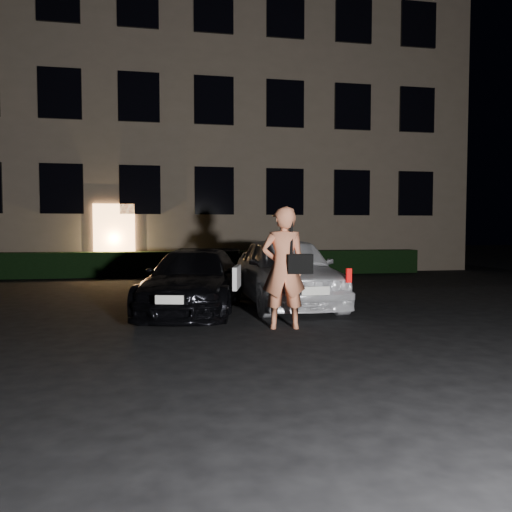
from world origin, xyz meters
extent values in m
plane|color=black|center=(0.00, 0.00, 0.00)|extent=(80.00, 80.00, 0.00)
cube|color=#726251|center=(0.00, 15.00, 6.00)|extent=(20.00, 8.00, 12.00)
cube|color=#FFAA60|center=(-3.50, 10.94, 1.25)|extent=(1.40, 0.10, 2.50)
cube|color=black|center=(-5.20, 10.94, 3.00)|extent=(1.40, 0.10, 1.70)
cube|color=black|center=(-2.60, 10.94, 3.00)|extent=(1.40, 0.10, 1.70)
cube|color=black|center=(0.00, 10.94, 3.00)|extent=(1.40, 0.10, 1.70)
cube|color=black|center=(2.60, 10.94, 3.00)|extent=(1.40, 0.10, 1.70)
cube|color=black|center=(5.20, 10.94, 3.00)|extent=(1.40, 0.10, 1.70)
cube|color=black|center=(7.80, 10.94, 3.00)|extent=(1.40, 0.10, 1.70)
cube|color=black|center=(-5.20, 10.94, 6.20)|extent=(1.40, 0.10, 1.70)
cube|color=black|center=(-2.60, 10.94, 6.20)|extent=(1.40, 0.10, 1.70)
cube|color=black|center=(0.00, 10.94, 6.20)|extent=(1.40, 0.10, 1.70)
cube|color=black|center=(2.60, 10.94, 6.20)|extent=(1.40, 0.10, 1.70)
cube|color=black|center=(5.20, 10.94, 6.20)|extent=(1.40, 0.10, 1.70)
cube|color=black|center=(7.80, 10.94, 6.20)|extent=(1.40, 0.10, 1.70)
cube|color=black|center=(-2.60, 10.94, 9.40)|extent=(1.40, 0.10, 1.70)
cube|color=black|center=(0.00, 10.94, 9.40)|extent=(1.40, 0.10, 1.70)
cube|color=black|center=(2.60, 10.94, 9.40)|extent=(1.40, 0.10, 1.70)
cube|color=black|center=(5.20, 10.94, 9.40)|extent=(1.40, 0.10, 1.70)
cube|color=black|center=(7.80, 10.94, 9.40)|extent=(1.40, 0.10, 1.70)
cube|color=black|center=(0.00, 10.50, 0.42)|extent=(15.00, 0.70, 0.85)
imported|color=black|center=(-1.19, 2.79, 0.60)|extent=(2.61, 4.44, 1.21)
cube|color=white|center=(-0.48, 1.83, 0.75)|extent=(0.27, 0.86, 0.40)
cube|color=silver|center=(-1.68, 0.69, 0.53)|extent=(0.44, 0.14, 0.13)
imported|color=silver|center=(0.77, 3.23, 0.74)|extent=(1.76, 4.35, 1.48)
cube|color=red|center=(0.16, 1.16, 0.81)|extent=(0.09, 0.06, 0.25)
cube|color=red|center=(1.39, 1.16, 0.81)|extent=(0.09, 0.06, 0.25)
cube|color=silver|center=(0.77, 1.11, 0.56)|extent=(0.49, 0.05, 0.15)
imported|color=#DD7D55|center=(0.13, 0.79, 0.98)|extent=(0.76, 0.53, 1.97)
cube|color=black|center=(0.36, 0.64, 1.06)|extent=(0.42, 0.21, 0.31)
cube|color=black|center=(0.24, 0.69, 1.50)|extent=(0.05, 0.07, 0.61)
camera|label=1|loc=(-1.73, -7.02, 1.60)|focal=35.00mm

